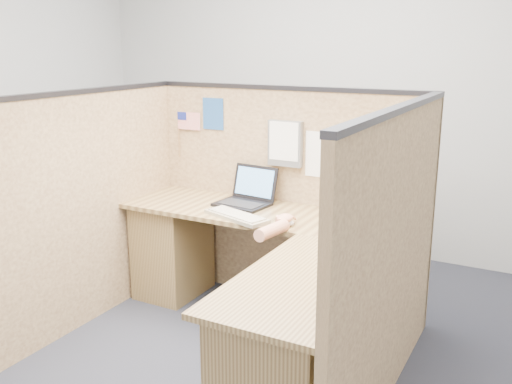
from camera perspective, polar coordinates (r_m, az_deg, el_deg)
The scene contains 13 objects.
floor at distance 3.50m, azimuth -4.61°, elevation -16.38°, with size 5.00×5.00×0.00m, color black.
wall_back at distance 5.06m, azimuth 9.19°, elevation 9.86°, with size 5.00×5.00×0.00m, color #A8ACAE.
cubicle_partitions at distance 3.53m, azimuth -1.11°, elevation -2.45°, with size 2.06×1.83×1.53m.
l_desk at distance 3.46m, azimuth 0.45°, elevation -9.43°, with size 1.95×1.75×0.73m.
laptop at distance 3.93m, azimuth -0.93°, elevation -0.29°, with size 0.37×0.36×0.25m.
keyboard at distance 3.61m, azimuth -1.96°, elevation -2.40°, with size 0.48×0.29×0.03m.
mouse at distance 3.46m, azimuth 2.93°, elevation -3.04°, with size 0.11×0.07×0.05m, color #B7B7BB.
hand_forearm at distance 3.33m, azimuth 2.05°, elevation -3.47°, with size 0.11×0.40×0.08m.
blue_poster at distance 4.16m, azimuth -4.31°, elevation 7.80°, with size 0.17×0.00×0.23m, color #1E4B8D.
american_flag at distance 4.28m, azimuth -6.98°, elevation 6.93°, with size 0.20×0.01×0.34m.
file_holder at distance 3.87m, azimuth 2.93°, elevation 4.88°, with size 0.24×0.05×0.31m.
paper_left at distance 3.81m, azimuth 6.65°, elevation 3.71°, with size 0.24×0.00×0.31m, color white.
paper_right at distance 3.75m, azimuth 9.62°, elevation 2.40°, with size 0.22×0.00×0.28m, color white.
Camera 1 is at (1.66, -2.51, 1.80)m, focal length 40.00 mm.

